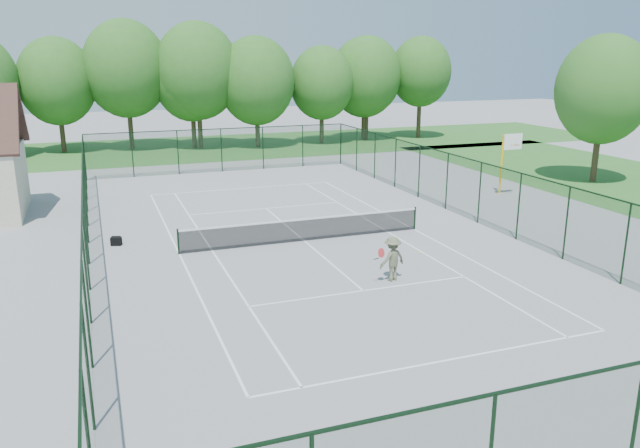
% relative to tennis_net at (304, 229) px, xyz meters
% --- Properties ---
extents(ground, '(140.00, 140.00, 0.00)m').
position_rel_tennis_net_xyz_m(ground, '(0.00, 0.00, -0.58)').
color(ground, gray).
rests_on(ground, ground).
extents(grass_far, '(80.00, 16.00, 0.01)m').
position_rel_tennis_net_xyz_m(grass_far, '(0.00, 30.00, -0.57)').
color(grass_far, '#336F29').
rests_on(grass_far, ground).
extents(court_lines, '(11.05, 23.85, 0.01)m').
position_rel_tennis_net_xyz_m(court_lines, '(0.00, 0.00, -0.57)').
color(court_lines, white).
rests_on(court_lines, ground).
extents(tennis_net, '(11.08, 0.08, 1.10)m').
position_rel_tennis_net_xyz_m(tennis_net, '(0.00, 0.00, 0.00)').
color(tennis_net, black).
rests_on(tennis_net, ground).
extents(fence_enclosure, '(18.05, 36.05, 3.02)m').
position_rel_tennis_net_xyz_m(fence_enclosure, '(0.00, 0.00, 0.98)').
color(fence_enclosure, '#1B3A23').
rests_on(fence_enclosure, ground).
extents(tree_line_far, '(39.40, 6.40, 9.70)m').
position_rel_tennis_net_xyz_m(tree_line_far, '(0.00, 30.00, 5.42)').
color(tree_line_far, '#483723').
rests_on(tree_line_far, ground).
extents(basketball_goal, '(1.20, 1.43, 3.65)m').
position_rel_tennis_net_xyz_m(basketball_goal, '(14.02, 4.73, 1.99)').
color(basketball_goal, '#FFBD08').
rests_on(basketball_goal, ground).
extents(tree_side, '(5.85, 5.85, 9.27)m').
position_rel_tennis_net_xyz_m(tree_side, '(21.88, 6.14, 5.27)').
color(tree_side, '#483723').
rests_on(tree_side, ground).
extents(sports_bag_a, '(0.50, 0.38, 0.36)m').
position_rel_tennis_net_xyz_m(sports_bag_a, '(-7.87, 2.21, -0.40)').
color(sports_bag_a, black).
rests_on(sports_bag_a, ground).
extents(sports_bag_b, '(0.42, 0.34, 0.29)m').
position_rel_tennis_net_xyz_m(sports_bag_b, '(-7.88, 2.61, -0.43)').
color(sports_bag_b, black).
rests_on(sports_bag_b, ground).
extents(tennis_player, '(2.22, 0.86, 1.66)m').
position_rel_tennis_net_xyz_m(tennis_player, '(1.42, -5.78, 0.25)').
color(tennis_player, '#5D6045').
rests_on(tennis_player, ground).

